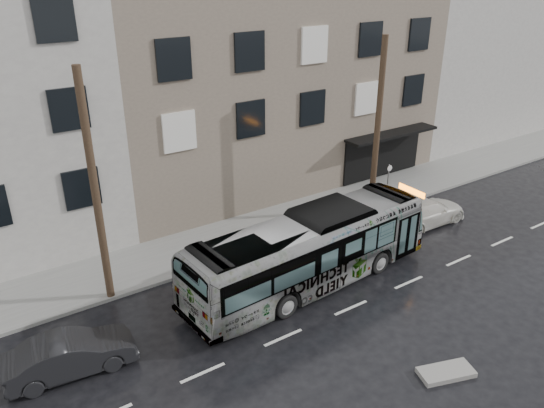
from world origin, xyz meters
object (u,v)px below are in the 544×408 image
(sign_post, at_px, (387,186))
(dark_sedan, at_px, (70,355))
(bus, at_px, (310,251))
(utility_pole_front, at_px, (377,129))
(white_sedan, at_px, (425,212))
(utility_pole_rear, at_px, (95,191))

(sign_post, distance_m, dark_sedan, 17.81)
(bus, relative_size, dark_sedan, 2.75)
(utility_pole_front, xyz_separation_m, dark_sedan, (-16.38, -3.35, -3.98))
(sign_post, height_order, white_sedan, sign_post)
(utility_pole_front, xyz_separation_m, white_sedan, (1.41, -2.41, -3.97))
(utility_pole_front, relative_size, bus, 0.80)
(white_sedan, xyz_separation_m, dark_sedan, (-17.79, -0.95, -0.01))
(bus, bearing_deg, utility_pole_front, -66.41)
(dark_sedan, bearing_deg, white_sedan, -81.23)
(bus, distance_m, white_sedan, 8.37)
(utility_pole_front, distance_m, white_sedan, 4.85)
(white_sedan, height_order, dark_sedan, white_sedan)
(utility_pole_rear, distance_m, sign_post, 15.46)
(white_sedan, bearing_deg, sign_post, 8.23)
(utility_pole_rear, relative_size, bus, 0.80)
(utility_pole_front, distance_m, dark_sedan, 17.18)
(utility_pole_rear, height_order, white_sedan, utility_pole_rear)
(bus, relative_size, white_sedan, 2.40)
(utility_pole_rear, xyz_separation_m, sign_post, (15.10, 0.00, -3.30))
(utility_pole_rear, height_order, bus, utility_pole_rear)
(utility_pole_rear, bearing_deg, bus, -26.29)
(bus, xyz_separation_m, white_sedan, (8.24, 1.13, -0.88))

